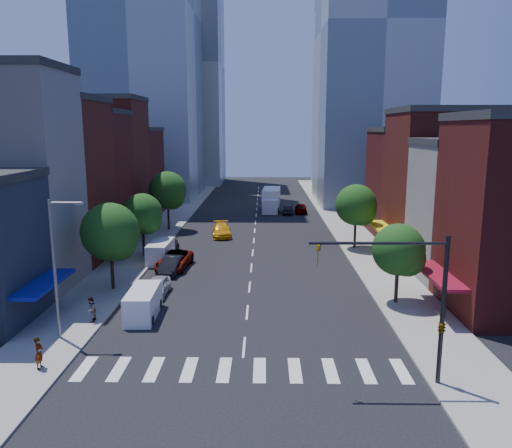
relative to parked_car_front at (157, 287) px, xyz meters
The scene contains 34 objects.
ground 12.31m from the parked_car_front, 52.37° to the right, with size 220.00×220.00×0.00m, color black.
sidewalk_left 30.69m from the parked_car_front, 99.38° to the left, with size 5.00×120.00×0.15m, color gray.
sidewalk_right 36.29m from the parked_car_front, 56.55° to the left, with size 5.00×120.00×0.15m, color gray.
crosswalk 14.79m from the parked_car_front, 59.49° to the right, with size 19.00×3.00×0.01m, color silver.
bldg_left_2 18.74m from the parked_car_front, 141.42° to the left, with size 12.00×9.00×16.00m, color #591C15.
bldg_left_3 24.48m from the parked_car_front, 125.01° to the left, with size 12.00×8.00×15.00m, color #541615.
bldg_left_4 31.84m from the parked_car_front, 115.93° to the left, with size 12.00×9.00×17.00m, color #591C15.
bldg_left_5 40.06m from the parked_car_front, 109.91° to the left, with size 12.00×10.00×13.00m, color #541615.
bldg_right_1 29.46m from the parked_car_front, 10.48° to the left, with size 12.00×8.00×12.00m, color #B5AFA7.
bldg_right_2 32.58m from the parked_car_front, 26.60° to the left, with size 12.00×10.00×15.00m, color #591C15.
bldg_right_3 37.88m from the parked_car_front, 40.42° to the left, with size 12.00×10.00×13.00m, color #541615.
tower_nw 70.83m from the parked_car_front, 103.53° to the left, with size 20.00×22.00×70.00m, color #8C99A8.
tower_ne 65.92m from the parked_car_front, 62.25° to the left, with size 18.00×20.00×60.00m, color #9EA5AD.
tower_far_e 90.55m from the parked_car_front, 67.29° to the left, with size 22.00×22.00×80.00m, color #8C99A8.
tower_far_w 90.14m from the parked_car_front, 97.02° to the left, with size 18.00×18.00×56.00m, color #9EA5AD.
traffic_signal 22.77m from the parked_car_front, 39.20° to the right, with size 7.24×2.24×8.00m.
streetlight 10.74m from the parked_car_front, 116.25° to the right, with size 2.25×0.25×9.00m.
tree_left_near 5.77m from the parked_car_front, 162.76° to the left, with size 4.80×4.80×7.30m.
tree_left_mid 13.34m from the parked_car_front, 107.51° to the left, with size 4.20×4.20×6.65m.
tree_left_far 26.85m from the parked_car_front, 98.36° to the left, with size 5.00×5.00×7.75m.
tree_right_near 19.55m from the parked_car_front, ahead, with size 4.00×4.00×6.20m.
tree_right_far 25.42m from the parked_car_front, 40.21° to the left, with size 4.60×4.60×7.20m.
parked_car_front is the anchor object (origin of this frame).
parked_car_second 6.43m from the parked_car_front, 90.00° to the left, with size 1.63×4.68×1.54m, color black.
parked_car_third 7.97m from the parked_car_front, 90.00° to the left, with size 2.73×5.92×1.65m, color #999999.
parked_car_rear 13.92m from the parked_car_front, 97.64° to the left, with size 2.03×4.99×1.45m, color black.
cargo_van_near 4.84m from the parked_car_front, 89.94° to the right, with size 2.13×4.92×2.07m.
cargo_van_far 10.42m from the parked_car_front, 100.11° to the left, with size 2.12×5.01×2.12m.
taxi 22.92m from the parked_car_front, 81.52° to the left, with size 2.26×5.55×1.61m, color #E49E0C.
traffic_car_oncoming 41.70m from the parked_car_front, 72.50° to the left, with size 1.51×4.32×1.42m, color black.
traffic_car_far 42.96m from the parked_car_front, 70.03° to the left, with size 1.87×4.65×1.59m, color #999999.
box_truck 43.63m from the parked_car_front, 76.87° to the left, with size 3.25×9.19×3.64m.
pedestrian_near 13.53m from the parked_car_front, 106.78° to the right, with size 0.67×0.44×1.83m, color #999999.
pedestrian_far 6.95m from the parked_car_front, 118.51° to the right, with size 0.86×0.67×1.77m, color #999999.
Camera 1 is at (1.21, -29.12, 13.47)m, focal length 35.00 mm.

